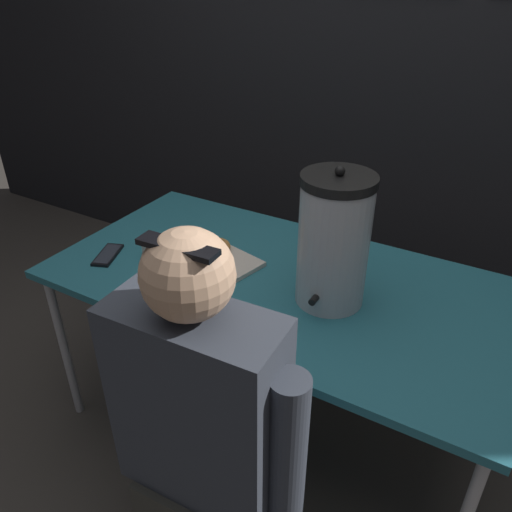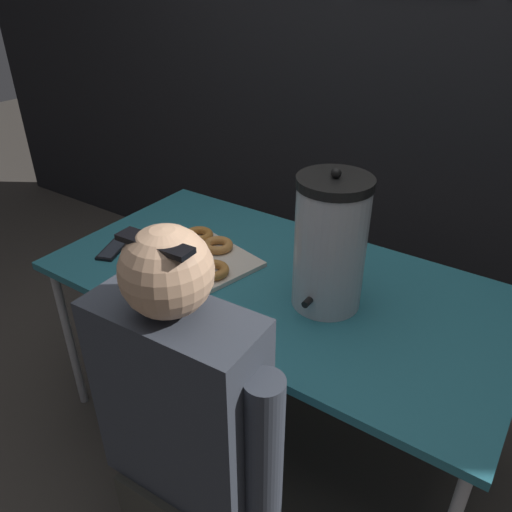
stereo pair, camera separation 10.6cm
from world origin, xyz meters
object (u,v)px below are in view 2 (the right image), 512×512
donut_box (201,253)px  coffee_urn (330,244)px  person_seated (185,443)px  cell_phone (113,250)px

donut_box → coffee_urn: bearing=15.1°
donut_box → person_seated: size_ratio=0.36×
coffee_urn → cell_phone: size_ratio=2.66×
donut_box → coffee_urn: (0.50, 0.02, 0.19)m
cell_phone → person_seated: 0.84m
coffee_urn → person_seated: bearing=-99.0°
donut_box → cell_phone: size_ratio=2.54×
donut_box → person_seated: person_seated is taller
coffee_urn → cell_phone: bearing=-168.9°
person_seated → coffee_urn: bearing=-101.7°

